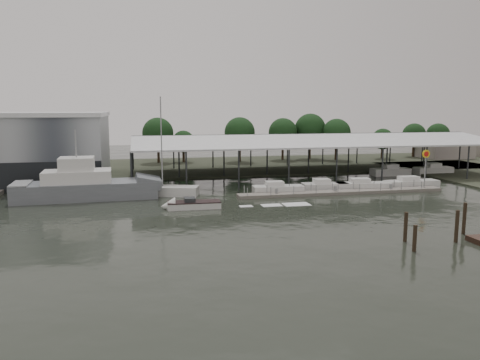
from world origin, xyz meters
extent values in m
plane|color=black|center=(0.00, 0.00, 0.00)|extent=(200.00, 200.00, 0.00)
cube|color=#393D2D|center=(0.00, 42.00, 0.10)|extent=(140.00, 30.00, 0.30)
cube|color=#93999C|center=(-28.00, 30.00, 5.00)|extent=(24.00, 20.00, 10.00)
cube|color=black|center=(-28.00, 19.95, 2.00)|extent=(24.00, 0.30, 4.00)
cube|color=white|center=(-28.00, 30.00, 10.20)|extent=(24.50, 20.50, 0.60)
cube|color=#292C2E|center=(17.00, 28.00, 6.76)|extent=(58.00, 0.40, 0.30)
cylinder|color=#292C2E|center=(-12.00, 16.50, 2.75)|extent=(0.24, 0.24, 5.50)
cylinder|color=#292C2E|center=(-12.00, 39.50, 2.75)|extent=(0.24, 0.24, 5.50)
cylinder|color=#292C2E|center=(46.00, 39.50, 2.75)|extent=(0.24, 0.24, 5.50)
cube|color=slate|center=(15.00, 10.00, 0.20)|extent=(28.00, 2.00, 0.40)
cylinder|color=gray|center=(2.00, 9.10, 0.80)|extent=(0.10, 0.10, 1.20)
cylinder|color=gray|center=(28.00, 10.90, 0.80)|extent=(0.10, 0.10, 1.20)
cube|color=gray|center=(14.00, 10.00, 0.70)|extent=(0.30, 0.30, 0.70)
cylinder|color=gray|center=(27.00, 10.00, 2.50)|extent=(0.16, 0.16, 5.00)
cylinder|color=yellow|center=(27.00, 10.00, 5.00)|extent=(1.10, 0.12, 1.10)
cylinder|color=red|center=(27.00, 9.93, 5.00)|extent=(0.70, 0.05, 0.70)
cube|color=gray|center=(55.00, 45.00, 2.00)|extent=(10.00, 8.00, 4.00)
cube|color=slate|center=(-17.39, 13.58, 0.90)|extent=(17.21, 5.87, 2.40)
cube|color=slate|center=(-9.91, 13.90, 1.90)|extent=(3.45, 5.08, 1.81)
cube|color=silver|center=(-18.41, 13.54, 2.69)|extent=(8.17, 4.61, 1.80)
cube|color=silver|center=(-18.41, 13.54, 4.39)|extent=(4.23, 3.83, 1.61)
cylinder|color=gray|center=(-18.41, 13.54, 6.79)|extent=(0.18, 0.18, 3.50)
cube|color=gray|center=(-24.87, 13.26, 2.21)|extent=(2.25, 5.03, 0.15)
cube|color=silver|center=(-8.58, 14.08, 0.50)|extent=(10.47, 5.51, 1.40)
cube|color=silver|center=(-10.13, 14.56, 1.40)|extent=(3.64, 2.68, 0.80)
cylinder|color=gray|center=(-8.09, 13.93, 6.75)|extent=(0.16, 0.16, 11.64)
cylinder|color=gray|center=(-9.84, 14.47, 1.90)|extent=(3.38, 1.16, 0.12)
cube|color=silver|center=(-5.09, 5.10, 0.35)|extent=(5.96, 2.20, 0.90)
cone|color=silver|center=(-7.97, 5.20, 0.35)|extent=(1.67, 2.05, 2.00)
cube|color=black|center=(-5.09, 5.10, 0.75)|extent=(5.96, 2.26, 0.12)
cube|color=#292C2E|center=(-5.56, 5.12, 1.00)|extent=(1.25, 1.44, 0.50)
cube|color=silver|center=(0.86, 4.91, 0.02)|extent=(2.30, 1.50, 0.04)
cube|color=silver|center=(3.86, 4.81, 0.02)|extent=(3.10, 2.00, 0.04)
cube|color=silver|center=(6.85, 4.70, 0.02)|extent=(3.90, 2.50, 0.04)
cube|color=silver|center=(6.79, 11.90, 0.50)|extent=(6.75, 2.62, 1.10)
cube|color=silver|center=(6.29, 11.90, 1.30)|extent=(2.41, 1.75, 0.70)
cube|color=silver|center=(13.66, 12.64, 0.50)|extent=(6.29, 2.70, 1.10)
cube|color=silver|center=(13.16, 12.64, 1.30)|extent=(2.27, 1.78, 0.70)
cube|color=silver|center=(18.95, 12.03, 0.50)|extent=(7.67, 3.18, 1.10)
cube|color=silver|center=(18.45, 12.03, 1.30)|extent=(2.80, 1.94, 0.70)
cube|color=silver|center=(26.56, 12.37, 0.50)|extent=(7.74, 2.26, 1.10)
cube|color=silver|center=(26.06, 12.37, 1.30)|extent=(2.71, 1.63, 0.70)
cylinder|color=#2F2417|center=(14.83, -12.89, 1.07)|extent=(0.32, 0.32, 3.33)
cylinder|color=#2F2417|center=(9.96, -14.41, 0.76)|extent=(0.32, 0.32, 2.72)
cylinder|color=#2F2417|center=(10.78, -11.77, 0.96)|extent=(0.32, 0.32, 3.12)
cylinder|color=#2F2417|center=(17.18, -10.76, 1.13)|extent=(0.32, 0.32, 3.45)
cylinder|color=black|center=(-7.11, 48.89, 2.21)|extent=(0.50, 0.50, 4.42)
sphere|color=#193E1A|center=(-7.11, 48.89, 6.19)|extent=(6.19, 6.19, 6.19)
cylinder|color=black|center=(-2.08, 48.78, 1.59)|extent=(0.50, 0.50, 3.17)
sphere|color=#193E1A|center=(-2.08, 48.78, 4.44)|extent=(4.44, 4.44, 4.44)
cylinder|color=black|center=(9.25, 47.17, 2.22)|extent=(0.50, 0.50, 4.44)
sphere|color=#193E1A|center=(9.25, 47.17, 6.21)|extent=(6.21, 6.21, 6.21)
cylinder|color=black|center=(18.91, 48.66, 2.16)|extent=(0.50, 0.50, 4.32)
sphere|color=#193E1A|center=(18.91, 48.66, 6.04)|extent=(6.04, 6.04, 6.04)
cylinder|color=black|center=(25.25, 49.32, 2.38)|extent=(0.50, 0.50, 4.76)
sphere|color=#193E1A|center=(25.25, 49.32, 6.66)|extent=(6.66, 6.66, 6.66)
cylinder|color=black|center=(29.88, 46.07, 2.13)|extent=(0.50, 0.50, 4.26)
sphere|color=#193E1A|center=(29.88, 46.07, 5.96)|extent=(5.96, 5.96, 5.96)
cylinder|color=black|center=(40.80, 46.39, 1.61)|extent=(0.50, 0.50, 3.22)
sphere|color=#193E1A|center=(40.80, 46.39, 4.51)|extent=(4.51, 4.51, 4.51)
cylinder|color=black|center=(49.74, 48.61, 1.84)|extent=(0.50, 0.50, 3.69)
sphere|color=#193E1A|center=(49.74, 48.61, 5.17)|extent=(5.17, 5.17, 5.17)
cylinder|color=black|center=(55.13, 47.66, 1.84)|extent=(0.50, 0.50, 3.69)
sphere|color=#193E1A|center=(55.13, 47.66, 5.16)|extent=(5.16, 5.16, 5.16)
camera|label=1|loc=(-10.92, -46.13, 11.13)|focal=35.00mm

